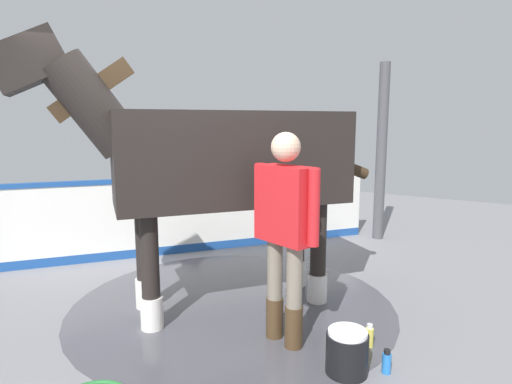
{
  "coord_description": "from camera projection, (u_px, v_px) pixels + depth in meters",
  "views": [
    {
      "loc": [
        -2.61,
        3.09,
        1.81
      ],
      "look_at": [
        -0.63,
        -0.06,
        1.21
      ],
      "focal_mm": 29.99,
      "sensor_mm": 36.0,
      "label": 1
    }
  ],
  "objects": [
    {
      "name": "bottle_spray",
      "position": [
        387.0,
        362.0,
        3.12
      ],
      "size": [
        0.07,
        0.07,
        0.18
      ],
      "color": "blue",
      "rests_on": "ground"
    },
    {
      "name": "wet_patch",
      "position": [
        233.0,
        304.0,
        4.33
      ],
      "size": [
        3.22,
        3.22,
        0.0
      ],
      "primitive_type": "cylinder",
      "color": "#4C4C54",
      "rests_on": "ground"
    },
    {
      "name": "wash_bucket",
      "position": [
        347.0,
        352.0,
        3.12
      ],
      "size": [
        0.31,
        0.31,
        0.33
      ],
      "color": "black",
      "rests_on": "ground"
    },
    {
      "name": "horse",
      "position": [
        219.0,
        161.0,
        4.06
      ],
      "size": [
        2.34,
        2.94,
        2.58
      ],
      "rotation": [
        0.0,
        0.0,
        0.92
      ],
      "color": "black",
      "rests_on": "ground"
    },
    {
      "name": "barrier_wall",
      "position": [
        192.0,
        217.0,
        6.04
      ],
      "size": [
        3.41,
        4.44,
        1.09
      ],
      "color": "white",
      "rests_on": "ground"
    },
    {
      "name": "handler",
      "position": [
        285.0,
        223.0,
        3.43
      ],
      "size": [
        0.67,
        0.36,
        1.75
      ],
      "rotation": [
        0.0,
        0.0,
        4.41
      ],
      "color": "#47331E",
      "rests_on": "ground"
    },
    {
      "name": "bottle_shampoo",
      "position": [
        369.0,
        336.0,
        3.49
      ],
      "size": [
        0.07,
        0.07,
        0.19
      ],
      "color": "#D8CC4C",
      "rests_on": "ground"
    },
    {
      "name": "ground_plane",
      "position": [
        199.0,
        309.0,
        4.25
      ],
      "size": [
        16.0,
        16.0,
        0.02
      ],
      "primitive_type": "cube",
      "color": "gray"
    },
    {
      "name": "roof_post_far",
      "position": [
        381.0,
        153.0,
        6.61
      ],
      "size": [
        0.16,
        0.16,
        2.72
      ],
      "primitive_type": "cylinder",
      "color": "#4C4C51",
      "rests_on": "ground"
    }
  ]
}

